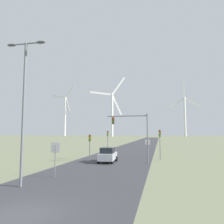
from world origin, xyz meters
TOP-DOWN VIEW (x-y plane):
  - ground_plane at (0.00, 0.00)m, footprint 600.00×600.00m
  - road_surface at (0.00, 48.00)m, footprint 10.00×240.00m
  - streetlamp at (-3.16, 4.57)m, footprint 3.05×0.32m
  - stop_sign_near at (-2.29, 7.78)m, footprint 0.81×0.07m
  - stop_sign_far at (4.14, 26.16)m, footprint 0.81×0.07m
  - traffic_light_post_near_left at (-3.40, 20.13)m, footprint 0.28×0.34m
  - traffic_light_post_near_right at (6.07, 22.06)m, footprint 0.28×0.34m
  - traffic_light_post_mid_left at (-3.49, 31.07)m, footprint 0.28×0.34m
  - traffic_light_mast_overhead at (2.86, 17.89)m, footprint 5.05×0.35m
  - car_approaching at (-0.29, 17.78)m, footprint 2.05×4.20m
  - wind_turbine_far_left at (-105.67, 235.12)m, footprint 30.75×4.88m
  - wind_turbine_left at (-41.60, 208.49)m, footprint 34.26×14.79m
  - wind_turbine_center at (31.74, 229.99)m, footprint 32.62×3.00m

SIDE VIEW (x-z plane):
  - ground_plane at x=0.00m, z-range 0.00..0.00m
  - road_surface at x=0.00m, z-range 0.00..0.01m
  - car_approaching at x=-0.29m, z-range 0.00..1.83m
  - stop_sign_far at x=4.14m, z-range 0.51..3.08m
  - stop_sign_near at x=-2.29m, z-range 0.56..3.38m
  - traffic_light_post_near_left at x=-3.40m, z-range 0.79..4.17m
  - traffic_light_post_mid_left at x=-3.49m, z-range 0.93..4.90m
  - traffic_light_post_near_right at x=6.07m, z-range 0.94..4.97m
  - traffic_light_mast_overhead at x=2.86m, z-range 1.31..7.27m
  - streetlamp at x=-3.16m, z-range 1.26..11.35m
  - wind_turbine_center at x=31.74m, z-range -4.13..54.40m
  - wind_turbine_left at x=-41.60m, z-range -3.79..58.45m
  - wind_turbine_far_left at x=-105.67m, z-range -2.01..58.84m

